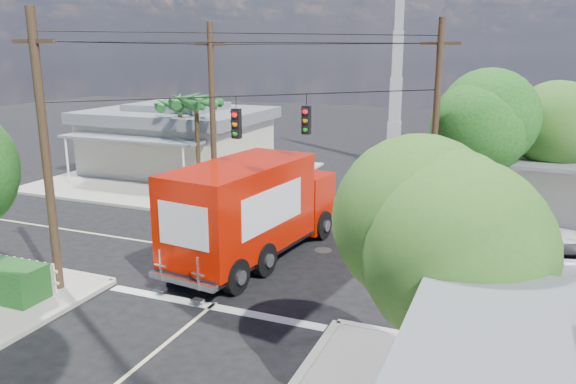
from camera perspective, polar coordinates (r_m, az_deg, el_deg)
The scene contains 15 objects.
ground at distance 21.48m, azimuth -2.04°, elevation -6.92°, with size 120.00×120.00×0.00m, color black.
sidewalk_ne at distance 30.22m, azimuth 26.41°, elevation -2.01°, with size 14.12×14.12×0.14m.
sidewalk_nw at distance 35.70m, azimuth -10.82°, elevation 1.56°, with size 14.12×14.12×0.14m.
road_markings at distance 20.25m, azimuth -3.77°, elevation -8.29°, with size 32.00×32.00×0.01m.
building_nw at distance 37.22m, azimuth -11.10°, elevation 5.43°, with size 10.80×10.20×4.30m.
radio_tower at distance 39.08m, azimuth 10.95°, elevation 10.90°, with size 0.80×0.80×17.00m.
tree_ne_front at distance 25.20m, azimuth 19.79°, elevation 6.60°, with size 4.21×4.14×6.66m.
tree_ne_back at distance 27.47m, azimuth 25.37°, elevation 5.42°, with size 3.77×3.66×5.82m.
tree_se at distance 11.67m, azimuth 14.84°, elevation -4.79°, with size 3.67×3.54×5.62m.
palm_nw_front at distance 30.32m, azimuth -9.32°, elevation 8.93°, with size 3.01×3.08×5.59m.
palm_nw_back at distance 32.68m, azimuth -10.94°, elevation 8.58°, with size 3.01×3.08×5.19m.
utility_poles at distance 22.38m, azimuth -4.17°, elevation 6.30°, with size 12.00×10.68×9.00m.
vending_boxes at distance 25.50m, azimuth 17.37°, elevation -2.50°, with size 1.90×0.50×1.10m.
delivery_truck at distance 21.09m, azimuth -3.57°, elevation -1.77°, with size 3.81×9.10×3.83m.
parked_car at distance 21.59m, azimuth 26.76°, elevation -5.95°, with size 2.88×6.25×1.74m, color silver.
Camera 1 is at (8.30, -18.24, 7.75)m, focal length 35.00 mm.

